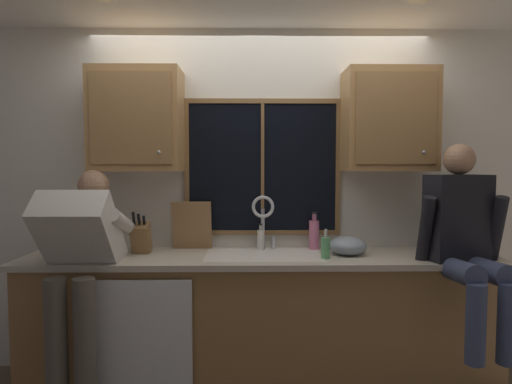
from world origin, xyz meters
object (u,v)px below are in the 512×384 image
Objects in this scene: bottle_green_glass at (261,239)px; person_standing at (80,261)px; knife_block at (141,238)px; cutting_board at (192,226)px; person_sitting_on_counter at (465,235)px; soap_dispenser at (326,247)px; bottle_tall_clear at (314,234)px; mixing_bowl at (347,246)px.

person_standing is at bearing -157.99° from bottle_green_glass.
cutting_board reaches higher than knife_block.
person_sitting_on_counter is 3.92× the size of knife_block.
cutting_board is 0.52m from bottle_green_glass.
soap_dispenser is 0.73× the size of bottle_tall_clear.
person_standing is 4.17× the size of cutting_board.
bottle_tall_clear is at bearing 151.93° from person_sitting_on_counter.
soap_dispenser is (-0.86, 0.15, -0.11)m from person_sitting_on_counter.
person_standing is at bearing -129.79° from knife_block.
soap_dispenser is at bearing 6.19° from person_standing.
bottle_green_glass is at bearing -175.47° from bottle_tall_clear.
mixing_bowl is 0.28m from bottle_tall_clear.
bottle_tall_clear is at bearing 95.27° from soap_dispenser.
mixing_bowl is 0.96× the size of bottle_tall_clear.
person_standing is 1.23m from bottle_green_glass.
soap_dispenser is at bearing -8.19° from knife_block.
person_sitting_on_counter is 0.75m from mixing_bowl.
knife_block is (-2.13, 0.33, -0.08)m from person_sitting_on_counter.
bottle_green_glass is at bearing 145.62° from soap_dispenser.
cutting_board is 1.81× the size of soap_dispenser.
mixing_bowl is (1.74, 0.31, 0.04)m from person_standing.
person_sitting_on_counter reaches higher than soap_dispenser.
bottle_tall_clear is at bearing 138.47° from mixing_bowl.
soap_dispenser is at bearing -19.61° from cutting_board.
person_standing reaches higher than bottle_green_glass.
person_sitting_on_counter is 2.15m from knife_block.
person_standing reaches higher than cutting_board.
bottle_tall_clear is (-0.89, 0.47, -0.07)m from person_sitting_on_counter.
knife_block is at bearing -156.02° from cutting_board.
person_standing is 7.54× the size of soap_dispenser.
person_sitting_on_counter is 1.85m from cutting_board.
knife_block is 1.21× the size of mixing_bowl.
bottle_green_glass is 0.71× the size of bottle_tall_clear.
bottle_tall_clear reaches higher than bottle_green_glass.
person_sitting_on_counter is at bearing -18.99° from bottle_green_glass.
knife_block is 1.45m from mixing_bowl.
cutting_board is at bearing 38.54° from person_standing.
person_sitting_on_counter is 6.45× the size of bottle_green_glass.
cutting_board is 1.13m from mixing_bowl.
knife_block is at bearing 171.10° from person_sitting_on_counter.
mixing_bowl is 0.62m from bottle_green_glass.
person_sitting_on_counter reaches higher than person_standing.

